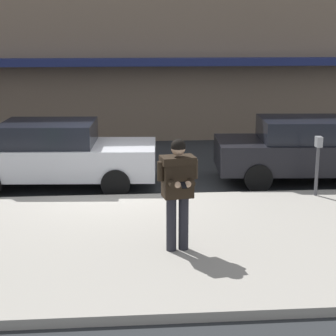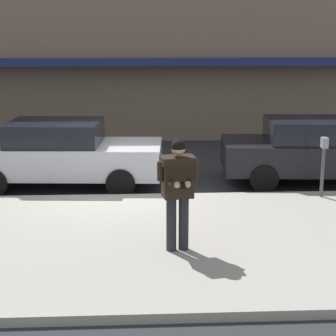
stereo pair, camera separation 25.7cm
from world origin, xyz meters
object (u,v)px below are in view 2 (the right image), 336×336
at_px(parked_sedan_mid, 62,153).
at_px(parking_meter, 323,158).
at_px(man_texting_on_phone, 178,183).
at_px(parked_sedan_far, 317,150).

relative_size(parked_sedan_mid, parking_meter, 3.63).
bearing_deg(parking_meter, man_texting_on_phone, -138.87).
bearing_deg(parking_meter, parked_sedan_far, 76.99).
height_order(parked_sedan_mid, man_texting_on_phone, man_texting_on_phone).
height_order(parked_sedan_far, man_texting_on_phone, man_texting_on_phone).
relative_size(parked_sedan_mid, man_texting_on_phone, 2.56).
height_order(man_texting_on_phone, parking_meter, man_texting_on_phone).
xyz_separation_m(parked_sedan_mid, parking_meter, (5.62, -1.60, 0.18)).
bearing_deg(parked_sedan_mid, man_texting_on_phone, -61.63).
xyz_separation_m(parked_sedan_mid, man_texting_on_phone, (2.39, -4.42, 0.46)).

